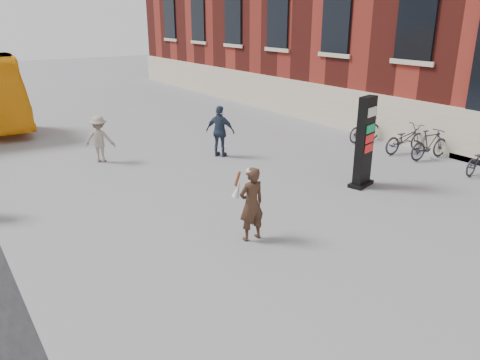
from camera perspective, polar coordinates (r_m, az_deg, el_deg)
ground at (r=10.39m, az=4.48°, el=-8.24°), size 100.00×100.00×0.00m
info_pylon at (r=14.06m, az=14.94°, el=4.45°), size 0.93×0.63×2.67m
woman at (r=10.39m, az=1.37°, el=-2.82°), size 0.65×0.60×1.72m
pedestrian_b at (r=16.78m, az=-16.75°, el=4.80°), size 1.19×1.10×1.60m
pedestrian_c at (r=16.68m, az=-2.42°, el=5.93°), size 0.99×1.13×1.83m
bike_4 at (r=16.84m, az=27.22°, el=2.25°), size 1.76×0.74×0.90m
bike_5 at (r=17.72m, az=22.12°, el=4.05°), size 1.83×0.69×1.07m
bike_6 at (r=18.28m, az=19.49°, el=4.76°), size 2.01×0.83×1.03m
bike_7 at (r=19.44m, az=15.00°, el=6.03°), size 1.72×0.51×1.03m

